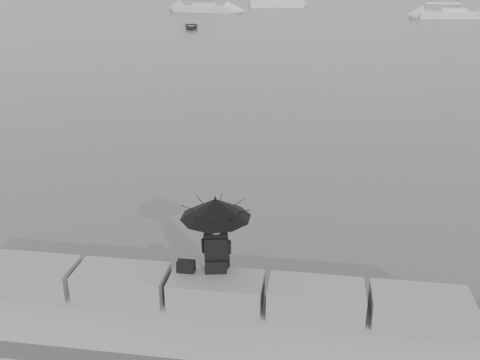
% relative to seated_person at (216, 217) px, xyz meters
% --- Properties ---
extents(ground, '(360.00, 360.00, 0.00)m').
position_rel_seated_person_xyz_m(ground, '(0.04, 0.17, -2.02)').
color(ground, '#47494C').
rests_on(ground, ground).
extents(stone_block_far_left, '(1.60, 0.80, 0.50)m').
position_rel_seated_person_xyz_m(stone_block_far_left, '(-3.36, -0.28, -1.27)').
color(stone_block_far_left, slate).
rests_on(stone_block_far_left, promenade).
extents(stone_block_left, '(1.60, 0.80, 0.50)m').
position_rel_seated_person_xyz_m(stone_block_left, '(-1.66, -0.28, -1.27)').
color(stone_block_left, slate).
rests_on(stone_block_left, promenade).
extents(stone_block_centre, '(1.60, 0.80, 0.50)m').
position_rel_seated_person_xyz_m(stone_block_centre, '(0.04, -0.28, -1.27)').
color(stone_block_centre, slate).
rests_on(stone_block_centre, promenade).
extents(stone_block_right, '(1.60, 0.80, 0.50)m').
position_rel_seated_person_xyz_m(stone_block_right, '(1.74, -0.28, -1.27)').
color(stone_block_right, slate).
rests_on(stone_block_right, promenade).
extents(stone_block_far_right, '(1.60, 0.80, 0.50)m').
position_rel_seated_person_xyz_m(stone_block_far_right, '(3.44, -0.28, -1.27)').
color(stone_block_far_right, slate).
rests_on(stone_block_far_right, promenade).
extents(seated_person, '(1.22, 1.22, 1.39)m').
position_rel_seated_person_xyz_m(seated_person, '(0.00, 0.00, 0.00)').
color(seated_person, black).
rests_on(seated_person, stone_block_centre).
extents(bag, '(0.31, 0.18, 0.20)m').
position_rel_seated_person_xyz_m(bag, '(-0.51, -0.14, -0.92)').
color(bag, black).
rests_on(bag, stone_block_centre).
extents(sailboat_left, '(8.94, 4.40, 12.90)m').
position_rel_seated_person_xyz_m(sailboat_left, '(-14.76, 68.21, -1.50)').
color(sailboat_left, silver).
rests_on(sailboat_left, ground).
extents(sailboat_right, '(8.48, 3.24, 12.90)m').
position_rel_seated_person_xyz_m(sailboat_right, '(17.30, 63.46, -1.50)').
color(sailboat_right, silver).
rests_on(sailboat_right, ground).
extents(motor_cruiser, '(8.74, 4.85, 4.50)m').
position_rel_seated_person_xyz_m(motor_cruiser, '(-5.69, 79.08, -1.12)').
color(motor_cruiser, silver).
rests_on(motor_cruiser, ground).
extents(dinghy, '(3.43, 2.05, 0.54)m').
position_rel_seated_person_xyz_m(dinghy, '(-11.63, 47.06, -1.74)').
color(dinghy, slate).
rests_on(dinghy, ground).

